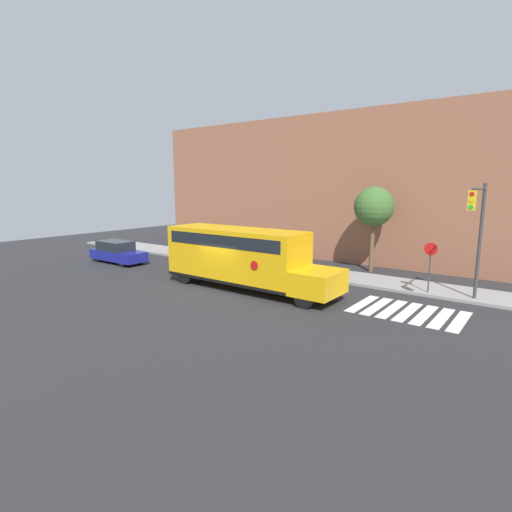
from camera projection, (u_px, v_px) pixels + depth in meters
ground_plane at (223, 289)px, 21.60m from camera, size 60.00×60.00×0.00m
sidewalk_strip at (288, 268)px, 26.70m from camera, size 44.00×3.00×0.15m
building_backdrop at (334, 188)px, 30.90m from camera, size 32.00×4.00×10.70m
crosswalk_stripes at (408, 312)px, 17.75m from camera, size 4.70×3.20×0.01m
school_bus at (241, 255)px, 21.54m from camera, size 10.13×2.57×3.25m
parked_car at (117, 252)px, 29.00m from camera, size 4.67×1.74×1.57m
stop_sign at (430, 261)px, 20.15m from camera, size 0.65×0.10×2.73m
traffic_light at (478, 226)px, 17.90m from camera, size 0.28×3.47×5.66m
tree_near_sidewalk at (374, 207)px, 25.34m from camera, size 2.51×2.51×5.49m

